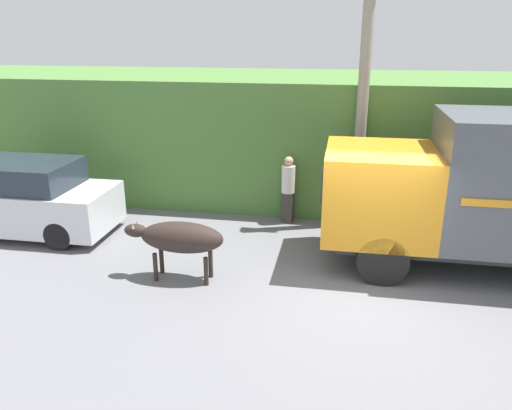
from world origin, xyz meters
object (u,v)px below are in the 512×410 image
brown_cow (180,238)px  pedestrian_on_hill (288,187)px  parked_suv (23,199)px  utility_pole (364,83)px

brown_cow → pedestrian_on_hill: (1.74, 3.51, 0.08)m
parked_suv → brown_cow: bearing=-20.7°
brown_cow → pedestrian_on_hill: size_ratio=1.15×
parked_suv → pedestrian_on_hill: parked_suv is taller
utility_pole → brown_cow: bearing=-133.4°
brown_cow → utility_pole: bearing=48.7°
utility_pole → parked_suv: bearing=-166.4°
pedestrian_on_hill → utility_pole: bearing=-157.3°
parked_suv → utility_pole: bearing=13.6°
brown_cow → parked_suv: parked_suv is taller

